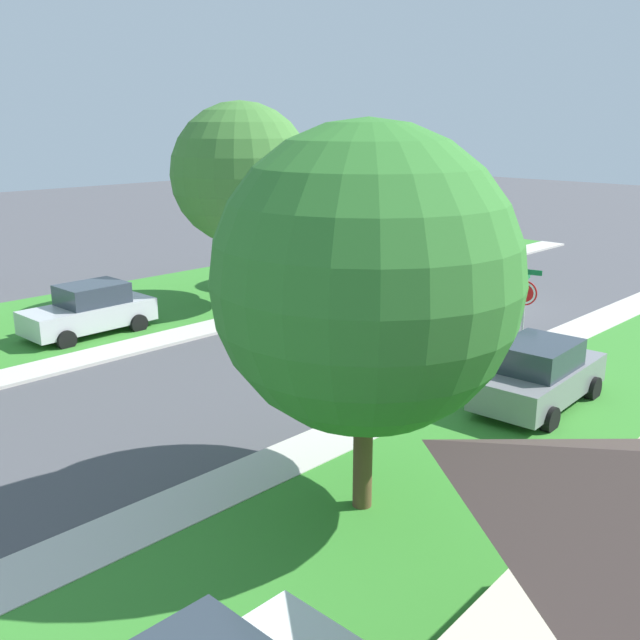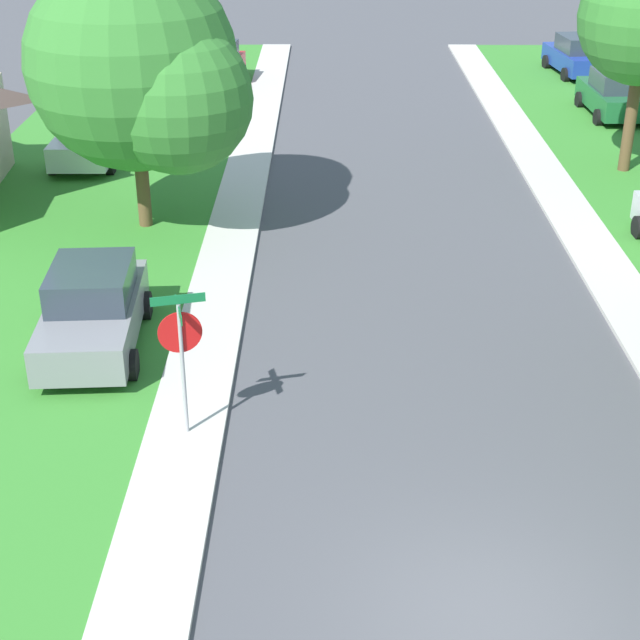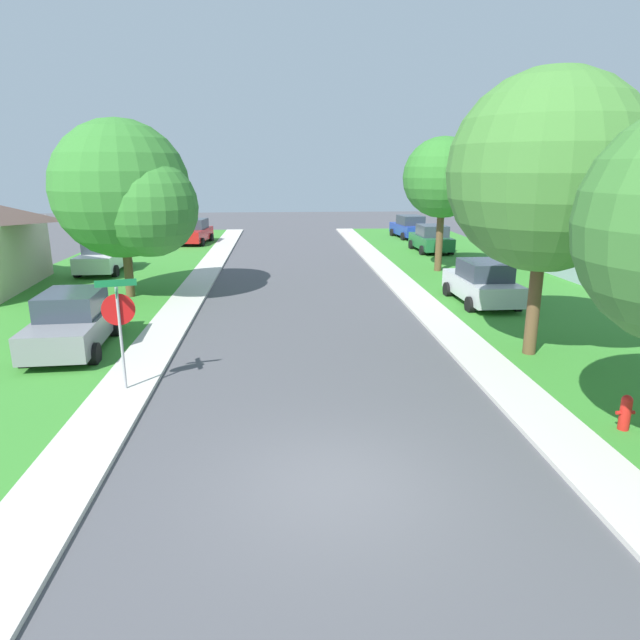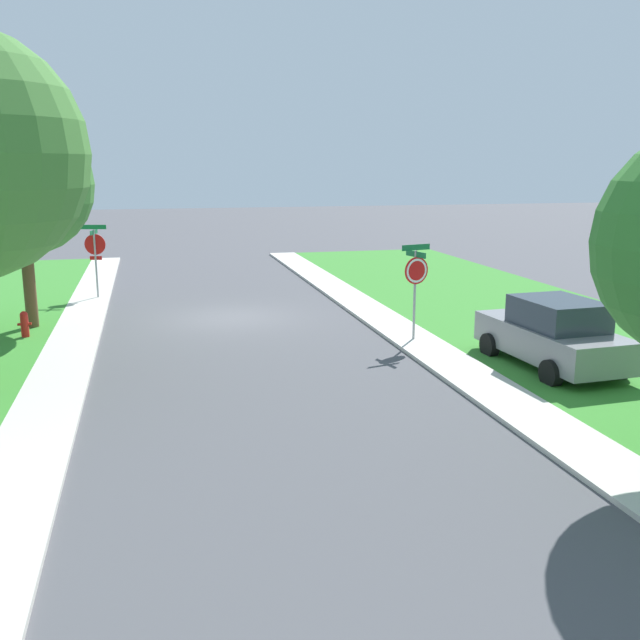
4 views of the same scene
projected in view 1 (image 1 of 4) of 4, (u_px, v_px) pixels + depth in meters
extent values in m
plane|color=#4C4C51|center=(471.00, 306.00, 28.44)|extent=(120.00, 120.00, 0.00)
cube|color=beige|center=(141.00, 345.00, 23.33)|extent=(1.40, 56.00, 0.10)
cube|color=#38842D|center=(72.00, 318.00, 26.50)|extent=(8.00, 56.00, 0.08)
cube|color=beige|center=(360.00, 428.00, 17.00)|extent=(1.40, 56.00, 0.10)
cube|color=#38842D|center=(543.00, 499.00, 13.83)|extent=(8.00, 56.00, 0.08)
cylinder|color=#9E9EA3|center=(444.00, 246.00, 34.09)|extent=(0.07, 0.07, 2.60)
cylinder|color=red|center=(445.00, 231.00, 33.92)|extent=(0.75, 0.19, 0.76)
cylinder|color=white|center=(446.00, 231.00, 33.93)|extent=(0.66, 0.14, 0.67)
cylinder|color=red|center=(446.00, 231.00, 33.93)|extent=(0.54, 0.12, 0.55)
cube|color=#146B38|center=(445.00, 217.00, 33.72)|extent=(0.90, 0.21, 0.16)
cube|color=#146B38|center=(445.00, 221.00, 33.77)|extent=(0.21, 0.90, 0.16)
cube|color=red|center=(445.00, 241.00, 34.05)|extent=(0.43, 0.11, 0.14)
cylinder|color=#9E9EA3|center=(523.00, 317.00, 21.90)|extent=(0.07, 0.07, 2.60)
cylinder|color=red|center=(525.00, 293.00, 21.66)|extent=(0.74, 0.22, 0.76)
cylinder|color=white|center=(524.00, 293.00, 21.64)|extent=(0.65, 0.17, 0.67)
cylinder|color=red|center=(524.00, 293.00, 21.64)|extent=(0.53, 0.14, 0.55)
cube|color=#146B38|center=(527.00, 272.00, 21.53)|extent=(0.90, 0.25, 0.16)
cube|color=#146B38|center=(526.00, 278.00, 21.58)|extent=(0.25, 0.90, 0.16)
cube|color=gray|center=(539.00, 380.00, 18.25)|extent=(2.07, 4.41, 0.76)
cube|color=#2D3842|center=(538.00, 355.00, 17.91)|extent=(1.73, 2.20, 0.68)
cylinder|color=black|center=(528.00, 373.00, 19.89)|extent=(0.28, 0.65, 0.64)
cylinder|color=black|center=(593.00, 389.00, 18.76)|extent=(0.28, 0.65, 0.64)
cylinder|color=black|center=(481.00, 401.00, 17.95)|extent=(0.28, 0.65, 0.64)
cylinder|color=black|center=(550.00, 420.00, 16.81)|extent=(0.28, 0.65, 0.64)
cube|color=silver|center=(89.00, 315.00, 24.33)|extent=(1.89, 4.34, 0.76)
cube|color=#2D3842|center=(92.00, 294.00, 24.28)|extent=(1.64, 2.13, 0.68)
cylinder|color=black|center=(66.00, 340.00, 22.90)|extent=(0.25, 0.65, 0.64)
cylinder|color=black|center=(39.00, 329.00, 24.09)|extent=(0.25, 0.65, 0.64)
cylinder|color=black|center=(138.00, 323.00, 24.78)|extent=(0.25, 0.65, 0.64)
cylinder|color=black|center=(110.00, 314.00, 25.96)|extent=(0.25, 0.65, 0.64)
cylinder|color=brown|center=(244.00, 266.00, 27.83)|extent=(0.36, 0.36, 3.28)
sphere|color=#427C33|center=(241.00, 174.00, 26.89)|extent=(5.28, 5.28, 5.28)
sphere|color=#427C33|center=(238.00, 188.00, 28.42)|extent=(3.70, 3.70, 3.70)
cylinder|color=brown|center=(354.00, 251.00, 32.00)|extent=(0.36, 0.36, 2.88)
sphere|color=#3B7731|center=(355.00, 185.00, 31.23)|extent=(4.17, 4.17, 4.17)
sphere|color=#3B7731|center=(348.00, 195.00, 32.43)|extent=(2.92, 2.92, 2.92)
cylinder|color=brown|center=(363.00, 447.00, 13.23)|extent=(0.36, 0.36, 2.53)
sphere|color=#33792D|center=(366.00, 279.00, 12.39)|extent=(5.40, 5.40, 5.40)
sphere|color=#33792D|center=(345.00, 298.00, 13.95)|extent=(3.78, 3.78, 3.78)
cylinder|color=red|center=(333.00, 280.00, 31.38)|extent=(0.22, 0.22, 0.70)
sphere|color=red|center=(333.00, 272.00, 31.28)|extent=(0.22, 0.22, 0.22)
cylinder|color=red|center=(335.00, 278.00, 31.26)|extent=(0.10, 0.08, 0.08)
cylinder|color=red|center=(330.00, 277.00, 31.45)|extent=(0.10, 0.08, 0.08)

